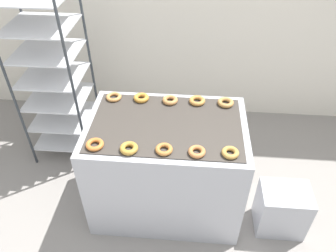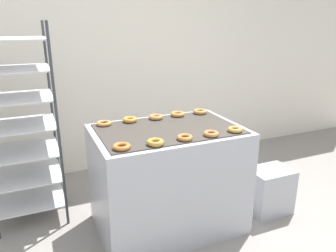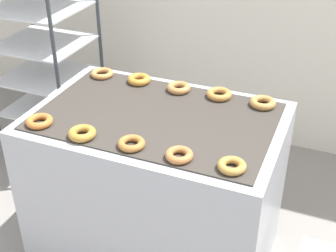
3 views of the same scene
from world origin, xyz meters
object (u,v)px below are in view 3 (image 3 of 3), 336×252
(donut_near_leftmost, at_px, (40,121))
(donut_far_rightmost, at_px, (263,103))
(donut_far_center, at_px, (179,88))
(donut_near_rightmost, at_px, (232,166))
(baking_rack_cart, at_px, (43,43))
(donut_near_center, at_px, (131,143))
(donut_far_leftmost, at_px, (102,74))
(donut_near_left, at_px, (82,133))
(donut_near_right, at_px, (179,155))
(donut_far_left, at_px, (139,79))
(fryer_machine, at_px, (157,190))
(donut_far_right, at_px, (219,94))

(donut_near_leftmost, height_order, donut_far_rightmost, donut_far_rightmost)
(donut_near_leftmost, height_order, donut_far_center, donut_far_center)
(donut_near_rightmost, bearing_deg, baking_rack_cart, 149.32)
(donut_near_center, bearing_deg, donut_far_leftmost, 128.80)
(baking_rack_cart, xyz_separation_m, donut_near_left, (0.88, -0.95, 0.04))
(donut_near_leftmost, distance_m, donut_far_leftmost, 0.58)
(donut_near_right, distance_m, donut_far_center, 0.63)
(donut_far_left, bearing_deg, fryer_machine, -51.96)
(baking_rack_cart, relative_size, donut_near_center, 14.61)
(donut_near_left, relative_size, donut_far_leftmost, 0.99)
(donut_near_rightmost, bearing_deg, donut_far_leftmost, 147.63)
(fryer_machine, bearing_deg, donut_far_center, 88.89)
(donut_far_leftmost, bearing_deg, donut_near_right, -40.38)
(donut_far_rightmost, bearing_deg, fryer_machine, -147.51)
(fryer_machine, height_order, baking_rack_cart, baking_rack_cart)
(donut_far_left, bearing_deg, donut_far_center, -2.97)
(donut_far_left, bearing_deg, donut_far_leftmost, -179.27)
(donut_near_rightmost, bearing_deg, donut_far_rightmost, 90.13)
(donut_near_left, height_order, donut_far_center, same)
(donut_near_rightmost, height_order, donut_far_rightmost, donut_far_rightmost)
(baking_rack_cart, height_order, donut_far_rightmost, baking_rack_cart)
(donut_near_rightmost, height_order, donut_far_right, donut_far_right)
(donut_near_left, xyz_separation_m, donut_far_left, (-0.00, 0.60, 0.00))
(donut_near_leftmost, height_order, donut_near_right, same)
(donut_near_leftmost, relative_size, donut_far_center, 1.00)
(baking_rack_cart, distance_m, donut_near_center, 1.47)
(fryer_machine, distance_m, donut_near_rightmost, 0.72)
(donut_far_rightmost, bearing_deg, donut_near_right, -110.83)
(donut_near_center, relative_size, donut_far_left, 0.95)
(donut_near_center, xyz_separation_m, donut_far_leftmost, (-0.47, 0.59, -0.00))
(donut_near_rightmost, bearing_deg, donut_far_right, 111.57)
(donut_near_center, height_order, donut_near_rightmost, donut_near_rightmost)
(fryer_machine, xyz_separation_m, donut_near_right, (0.23, -0.30, 0.48))
(baking_rack_cart, height_order, donut_far_center, baking_rack_cart)
(baking_rack_cart, xyz_separation_m, donut_near_center, (1.12, -0.94, 0.04))
(donut_far_leftmost, bearing_deg, donut_near_rightmost, -32.37)
(donut_far_center, bearing_deg, fryer_machine, -91.11)
(donut_near_rightmost, bearing_deg, donut_near_right, -177.83)
(fryer_machine, height_order, donut_near_right, donut_near_right)
(donut_near_leftmost, relative_size, donut_far_leftmost, 0.99)
(donut_near_center, relative_size, donut_far_rightmost, 0.92)
(donut_far_leftmost, bearing_deg, baking_rack_cart, 151.83)
(donut_near_right, relative_size, donut_far_left, 0.94)
(donut_near_center, bearing_deg, baking_rack_cart, 140.17)
(donut_far_left, distance_m, donut_far_right, 0.46)
(donut_near_rightmost, distance_m, donut_far_center, 0.73)
(donut_far_right, bearing_deg, donut_far_center, -177.15)
(donut_far_rightmost, bearing_deg, donut_far_center, -179.49)
(donut_far_left, bearing_deg, donut_far_rightmost, -0.70)
(donut_near_leftmost, xyz_separation_m, donut_near_center, (0.48, -0.01, -0.00))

